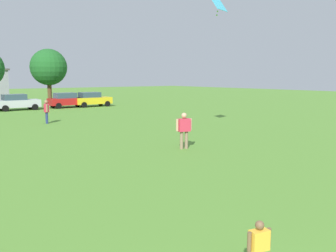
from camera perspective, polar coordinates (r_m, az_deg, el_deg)
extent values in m
cube|color=yellow|center=(6.97, 13.77, -16.59)|extent=(0.37, 0.26, 0.36)
cylinder|color=brown|center=(6.85, 12.32, -16.91)|extent=(0.07, 0.07, 0.34)
cylinder|color=brown|center=(7.09, 15.16, -16.11)|extent=(0.07, 0.07, 0.34)
sphere|color=brown|center=(6.86, 13.84, -14.51)|extent=(0.16, 0.16, 0.16)
cylinder|color=#8C7259|center=(18.14, 2.08, -2.19)|extent=(0.16, 0.16, 0.87)
cylinder|color=#8C7259|center=(18.25, 2.83, -2.14)|extent=(0.16, 0.16, 0.87)
cube|color=#D8334C|center=(18.08, 2.47, 0.15)|extent=(0.64, 0.45, 0.62)
cylinder|color=tan|center=(17.93, 1.43, 0.15)|extent=(0.13, 0.13, 0.58)
cylinder|color=tan|center=(18.23, 3.49, 0.27)|extent=(0.13, 0.13, 0.58)
sphere|color=tan|center=(18.03, 2.48, 1.62)|extent=(0.27, 0.27, 0.27)
cylinder|color=navy|center=(29.57, -18.08, 1.24)|extent=(0.16, 0.16, 0.86)
cylinder|color=navy|center=(29.32, -18.02, 1.19)|extent=(0.16, 0.16, 0.86)
cube|color=#D8334C|center=(29.38, -18.11, 2.63)|extent=(0.43, 0.62, 0.61)
cylinder|color=#936B4C|center=(29.73, -18.19, 2.72)|extent=(0.13, 0.13, 0.57)
cylinder|color=#936B4C|center=(29.02, -18.02, 2.62)|extent=(0.13, 0.13, 0.57)
sphere|color=#936B4C|center=(29.34, -18.14, 3.52)|extent=(0.27, 0.27, 0.27)
cube|color=#3FBFE5|center=(23.70, 7.68, 18.09)|extent=(1.52, 1.06, 0.88)
sphere|color=#8CD859|center=(23.66, 7.67, 17.50)|extent=(0.10, 0.10, 0.10)
sphere|color=#8CD859|center=(23.59, 7.57, 16.99)|extent=(0.10, 0.10, 0.10)
sphere|color=#8CD859|center=(23.52, 7.47, 16.47)|extent=(0.10, 0.10, 0.10)
cube|color=silver|center=(41.95, -21.97, 3.21)|extent=(4.30, 1.80, 0.76)
cube|color=#334756|center=(41.83, -22.47, 4.11)|extent=(2.24, 1.58, 0.60)
cylinder|color=black|center=(43.23, -20.37, 2.90)|extent=(0.64, 0.22, 0.64)
cylinder|color=black|center=(41.50, -19.68, 2.75)|extent=(0.64, 0.22, 0.64)
cylinder|color=black|center=(42.52, -24.15, 2.63)|extent=(0.64, 0.22, 0.64)
cylinder|color=black|center=(40.77, -23.61, 2.48)|extent=(0.64, 0.22, 0.64)
cube|color=red|center=(43.68, -15.01, 3.66)|extent=(4.30, 1.80, 0.76)
cube|color=#334756|center=(43.51, -15.46, 4.52)|extent=(2.24, 1.58, 0.60)
cylinder|color=black|center=(45.08, -13.68, 3.33)|extent=(0.64, 0.22, 0.64)
cylinder|color=black|center=(43.43, -12.76, 3.20)|extent=(0.64, 0.22, 0.64)
cylinder|color=black|center=(44.04, -17.19, 3.11)|extent=(0.64, 0.22, 0.64)
cylinder|color=black|center=(42.35, -16.39, 2.97)|extent=(0.64, 0.22, 0.64)
cube|color=yellow|center=(44.53, -11.47, 3.83)|extent=(4.30, 1.80, 0.76)
cube|color=#334756|center=(44.35, -11.90, 4.69)|extent=(2.24, 1.58, 0.60)
cylinder|color=black|center=(46.00, -10.28, 3.51)|extent=(0.64, 0.22, 0.64)
cylinder|color=black|center=(44.39, -9.25, 3.38)|extent=(0.64, 0.22, 0.64)
cylinder|color=black|center=(44.79, -13.64, 3.31)|extent=(0.64, 0.22, 0.64)
cylinder|color=black|center=(43.14, -12.71, 3.18)|extent=(0.64, 0.22, 0.64)
cylinder|color=brown|center=(47.53, -17.63, 4.68)|extent=(0.51, 0.51, 2.76)
sphere|color=#1E5B23|center=(47.49, -17.79, 8.58)|extent=(4.36, 4.36, 4.36)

